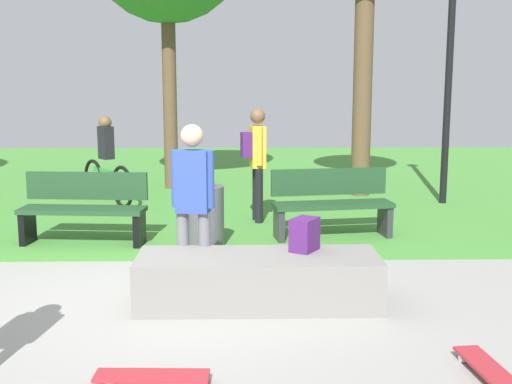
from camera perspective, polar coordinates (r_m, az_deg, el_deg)
ground_plane at (r=6.61m, az=-9.75°, el=-8.93°), size 28.00×28.00×0.00m
grass_lawn at (r=14.00m, az=-5.14°, el=1.14°), size 26.60×12.75×0.01m
concrete_ledge at (r=6.21m, az=0.19°, el=-7.67°), size 2.27×0.77×0.48m
backpack_on_ledge at (r=6.28m, az=4.25°, el=-3.71°), size 0.32×0.34×0.32m
skater_watching at (r=6.44m, az=-5.52°, el=-0.32°), size 0.43×0.25×1.68m
skateboard_by_ledge at (r=4.79m, az=-9.07°, el=-15.57°), size 0.81×0.23×0.08m
skateboard_spare at (r=5.10m, az=19.67°, el=-14.40°), size 0.28×0.82×0.08m
park_bench_by_oak at (r=8.74m, az=-14.75°, el=-1.24°), size 1.63×0.60×0.91m
park_bench_center_lawn at (r=8.85m, az=6.60°, el=-0.84°), size 1.65×0.70×0.91m
lamp_post at (r=11.56m, az=16.64°, el=13.56°), size 0.28×0.28×4.93m
trash_bin at (r=8.32m, az=-4.48°, el=-2.14°), size 0.49×0.49×0.78m
pedestrian_with_backpack at (r=9.66m, az=0.00°, el=3.29°), size 0.38×0.43×1.68m
cyclist_on_bicycle at (r=11.58m, az=-12.87°, el=2.26°), size 1.16×1.48×1.52m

